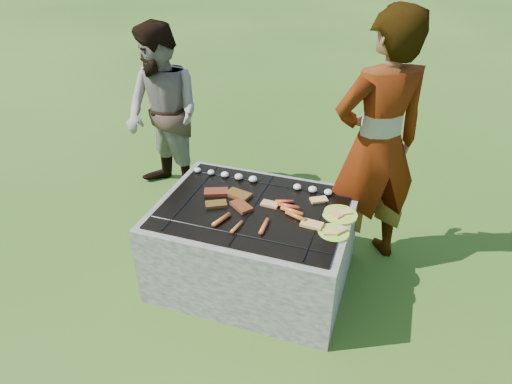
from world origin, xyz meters
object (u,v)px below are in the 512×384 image
Objects in this scene: plate_near at (334,232)px; cook at (377,147)px; bystander at (163,115)px; fire_pit at (254,246)px; plate_far at (340,215)px.

cook is (0.15, 0.63, 0.32)m from plate_near.
cook reaches higher than bystander.
fire_pit is at bearing 169.22° from plate_near.
plate_near is at bearing -10.78° from fire_pit.
plate_near is 0.72m from cook.
plate_far reaches higher than fire_pit.
cook is at bearing 13.27° from bystander.
fire_pit is at bearing -169.91° from plate_far.
plate_far is 0.16× the size of cook.
cook reaches higher than plate_far.
plate_far is 1.21× the size of plate_near.
bystander is at bearing -46.29° from cook.
cook is at bearing 36.49° from fire_pit.
fire_pit is 4.51× the size of plate_far.
plate_near is (0.56, -0.11, 0.33)m from fire_pit.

